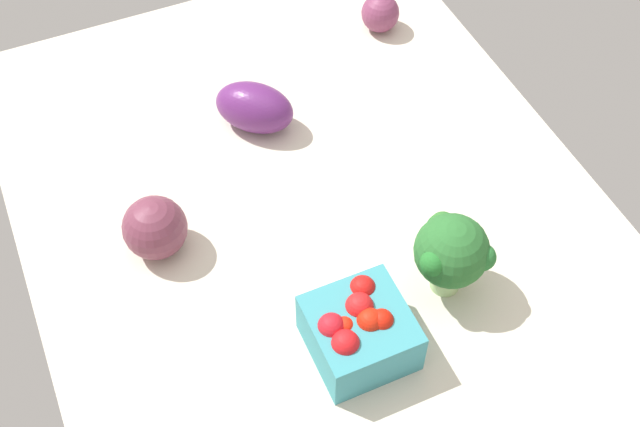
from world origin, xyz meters
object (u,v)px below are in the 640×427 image
(broccoli_head, at_px, (451,251))
(red_onion_center, at_px, (380,13))
(berry_basket, at_px, (359,330))
(red_onion_near_basket, at_px, (155,228))
(eggplant, at_px, (254,107))

(broccoli_head, relative_size, red_onion_center, 1.95)
(broccoli_head, bearing_deg, red_onion_center, -17.00)
(broccoli_head, height_order, berry_basket, broccoli_head)
(red_onion_near_basket, bearing_deg, berry_basket, -143.92)
(broccoli_head, distance_m, red_onion_near_basket, 0.37)
(eggplant, relative_size, red_onion_center, 1.90)
(broccoli_head, relative_size, eggplant, 1.03)
(eggplant, xyz_separation_m, red_onion_center, (0.12, -0.26, -0.01))
(red_onion_near_basket, distance_m, red_onion_center, 0.54)
(eggplant, xyz_separation_m, berry_basket, (-0.39, 0.02, 0.00))
(red_onion_near_basket, height_order, berry_basket, same)
(red_onion_near_basket, xyz_separation_m, berry_basket, (-0.24, -0.17, -0.00))
(broccoli_head, height_order, eggplant, broccoli_head)
(broccoli_head, distance_m, berry_basket, 0.15)
(red_onion_near_basket, relative_size, red_onion_center, 1.35)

